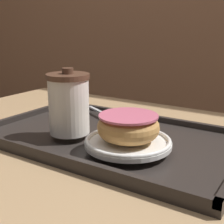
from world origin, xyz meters
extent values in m
cube|color=tan|center=(0.00, 0.00, 0.73)|extent=(1.01, 0.73, 0.03)
cube|color=#282321|center=(0.03, 0.01, 0.75)|extent=(0.52, 0.31, 0.01)
cube|color=#282321|center=(0.03, -0.14, 0.76)|extent=(0.52, 0.01, 0.01)
cube|color=#282321|center=(0.03, 0.16, 0.76)|extent=(0.52, 0.01, 0.01)
cube|color=#282321|center=(-0.22, 0.01, 0.76)|extent=(0.01, 0.31, 0.01)
cylinder|color=white|center=(-0.03, -0.04, 0.82)|extent=(0.08, 0.08, 0.11)
cylinder|color=brown|center=(-0.03, -0.04, 0.88)|extent=(0.08, 0.08, 0.01)
cylinder|color=brown|center=(-0.03, -0.04, 0.89)|extent=(0.02, 0.02, 0.01)
cylinder|color=white|center=(0.10, -0.04, 0.77)|extent=(0.16, 0.16, 0.01)
torus|color=white|center=(0.10, -0.04, 0.78)|extent=(0.16, 0.16, 0.01)
torus|color=tan|center=(0.10, -0.04, 0.80)|extent=(0.11, 0.11, 0.04)
cylinder|color=#DB6684|center=(0.10, -0.04, 0.83)|extent=(0.11, 0.11, 0.00)
ellipsoid|color=silver|center=(0.01, 0.07, 0.78)|extent=(0.04, 0.04, 0.01)
cube|color=silver|center=(-0.06, 0.11, 0.77)|extent=(0.12, 0.07, 0.00)
camera|label=1|loc=(0.36, -0.50, 0.98)|focal=50.00mm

